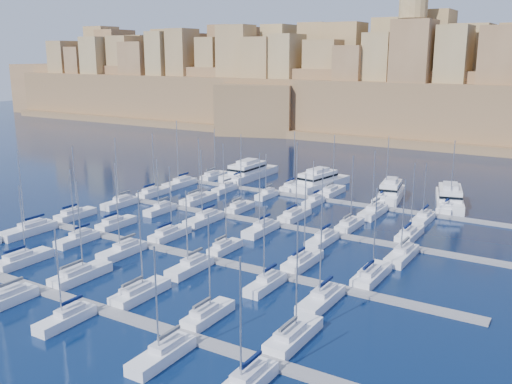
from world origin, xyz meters
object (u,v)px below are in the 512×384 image
Objects in this scene: motor_yacht_c at (391,192)px; motor_yacht_a at (249,172)px; motor_yacht_d at (449,198)px; sailboat_2 at (80,275)px; sailboat_4 at (208,314)px; motor_yacht_b at (319,181)px.

motor_yacht_a is at bearing 176.50° from motor_yacht_c.
sailboat_2 is at bearing -116.98° from motor_yacht_d.
motor_yacht_c is at bearing 71.30° from sailboat_2.
motor_yacht_d is (51.66, -0.96, 0.00)m from motor_yacht_a.
sailboat_2 reaches higher than sailboat_4.
sailboat_2 is at bearing 178.13° from sailboat_4.
motor_yacht_d is at bearing -1.06° from motor_yacht_a.
motor_yacht_a is 1.07× the size of motor_yacht_d.
motor_yacht_b is 31.01m from motor_yacht_d.
sailboat_4 reaches higher than motor_yacht_d.
motor_yacht_b is 1.03× the size of motor_yacht_d.
motor_yacht_d is at bearing 63.02° from sailboat_2.
motor_yacht_b is 18.61m from motor_yacht_c.
motor_yacht_a is 1.29× the size of motor_yacht_c.
sailboat_2 is 1.08× the size of sailboat_4.
motor_yacht_a is 39.25m from motor_yacht_c.
motor_yacht_c is at bearing -173.43° from motor_yacht_d.
motor_yacht_c is (23.31, 68.88, 0.97)m from sailboat_2.
sailboat_2 reaches higher than motor_yacht_b.
sailboat_2 is 73.03m from motor_yacht_a.
sailboat_2 reaches higher than motor_yacht_d.
motor_yacht_b is (-18.67, 71.37, 0.99)m from sailboat_4.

